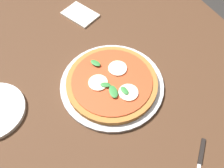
{
  "coord_description": "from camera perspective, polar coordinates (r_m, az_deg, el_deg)",
  "views": [
    {
      "loc": [
        0.48,
        -0.24,
        1.43
      ],
      "look_at": [
        0.08,
        -0.02,
        0.75
      ],
      "focal_mm": 41.29,
      "sensor_mm": 36.0,
      "label": 1
    }
  ],
  "objects": [
    {
      "name": "ground_plane",
      "position": [
        1.52,
        -0.85,
        -13.34
      ],
      "size": [
        6.0,
        6.0,
        0.0
      ],
      "primitive_type": "plane",
      "color": "#2D2B28"
    },
    {
      "name": "knife",
      "position": [
        0.75,
        18.84,
        -16.18
      ],
      "size": [
        0.13,
        0.15,
        0.01
      ],
      "color": "black",
      "rests_on": "dining_table"
    },
    {
      "name": "serving_tray",
      "position": [
        0.82,
        -0.0,
        -0.16
      ],
      "size": [
        0.33,
        0.33,
        0.01
      ],
      "primitive_type": "cylinder",
      "color": "silver",
      "rests_on": "dining_table"
    },
    {
      "name": "pizza",
      "position": [
        0.81,
        -0.02,
        0.38
      ],
      "size": [
        0.29,
        0.29,
        0.03
      ],
      "color": "#B27033",
      "rests_on": "serving_tray"
    },
    {
      "name": "dining_table",
      "position": [
        0.95,
        -1.32,
        0.24
      ],
      "size": [
        1.22,
        1.02,
        0.74
      ],
      "color": "#4C301E",
      "rests_on": "ground_plane"
    },
    {
      "name": "napkin",
      "position": [
        1.05,
        -7.05,
        15.02
      ],
      "size": [
        0.15,
        0.13,
        0.01
      ],
      "primitive_type": "cube",
      "rotation": [
        0.0,
        0.0,
        0.37
      ],
      "color": "white",
      "rests_on": "dining_table"
    }
  ]
}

